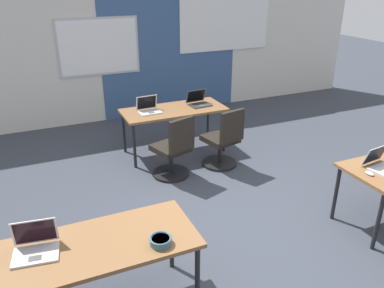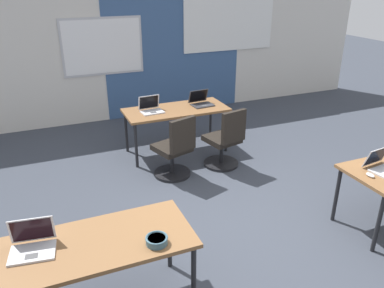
# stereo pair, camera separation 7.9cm
# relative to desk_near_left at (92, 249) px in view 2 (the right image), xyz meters

# --- Properties ---
(ground_plane) EXTENTS (24.00, 24.00, 0.00)m
(ground_plane) POSITION_rel_desk_near_left_xyz_m (1.75, 0.60, -0.66)
(ground_plane) COLOR #383D47
(back_wall_assembly) EXTENTS (10.00, 0.27, 2.80)m
(back_wall_assembly) POSITION_rel_desk_near_left_xyz_m (1.78, 4.80, 0.75)
(back_wall_assembly) COLOR silver
(back_wall_assembly) RESTS_ON ground
(desk_near_left) EXTENTS (1.60, 0.70, 0.72)m
(desk_near_left) POSITION_rel_desk_near_left_xyz_m (0.00, 0.00, 0.00)
(desk_near_left) COLOR brown
(desk_near_left) RESTS_ON ground
(desk_far_center) EXTENTS (1.60, 0.70, 0.72)m
(desk_far_center) POSITION_rel_desk_near_left_xyz_m (1.75, 2.80, 0.00)
(desk_far_center) COLOR brown
(desk_far_center) RESTS_ON ground
(laptop_near_right_inner) EXTENTS (0.37, 0.35, 0.23)m
(laptop_near_right_inner) POSITION_rel_desk_near_left_xyz_m (3.08, 0.05, 0.11)
(laptop_near_right_inner) COLOR silver
(laptop_near_right_inner) RESTS_ON desk_near_right
(mouse_near_right_inner) EXTENTS (0.06, 0.10, 0.03)m
(mouse_near_right_inner) POSITION_rel_desk_near_left_xyz_m (2.84, -0.02, 0.08)
(mouse_near_right_inner) COLOR silver
(mouse_near_right_inner) RESTS_ON desk_near_right
(laptop_far_right) EXTENTS (0.35, 0.33, 0.23)m
(laptop_far_right) POSITION_rel_desk_near_left_xyz_m (2.19, 2.83, 0.11)
(laptop_far_right) COLOR #333338
(laptop_far_right) RESTS_ON desk_far_center
(chair_far_right) EXTENTS (0.52, 0.58, 0.92)m
(chair_far_right) POSITION_rel_desk_near_left_xyz_m (2.21, 2.02, -0.28)
(chair_far_right) COLOR black
(chair_far_right) RESTS_ON ground
(laptop_near_left_end) EXTENTS (0.36, 0.31, 0.24)m
(laptop_near_left_end) POSITION_rel_desk_near_left_xyz_m (-0.42, 0.09, 0.11)
(laptop_near_left_end) COLOR silver
(laptop_near_left_end) RESTS_ON desk_near_left
(laptop_far_left) EXTENTS (0.35, 0.30, 0.23)m
(laptop_far_left) POSITION_rel_desk_near_left_xyz_m (1.36, 2.82, 0.11)
(laptop_far_left) COLOR silver
(laptop_far_left) RESTS_ON desk_far_center
(chair_far_left) EXTENTS (0.55, 0.60, 0.92)m
(chair_far_left) POSITION_rel_desk_near_left_xyz_m (1.43, 2.01, -0.28)
(chair_far_left) COLOR black
(chair_far_left) RESTS_ON ground
(snack_bowl) EXTENTS (0.18, 0.18, 0.06)m
(snack_bowl) POSITION_rel_desk_near_left_xyz_m (0.47, -0.20, 0.10)
(snack_bowl) COLOR #3D6070
(snack_bowl) RESTS_ON desk_near_left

